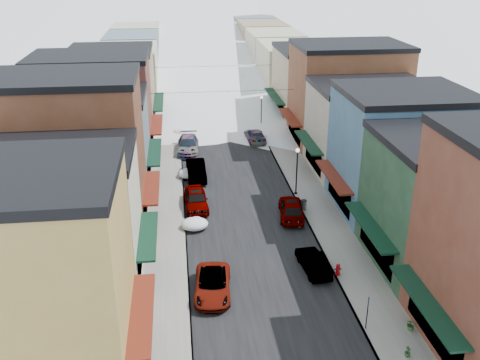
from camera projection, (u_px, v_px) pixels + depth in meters
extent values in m
cube|color=black|center=(212.00, 101.00, 81.24)|extent=(10.00, 160.00, 0.01)
cube|color=gray|center=(168.00, 102.00, 80.48)|extent=(3.20, 160.00, 0.15)
cube|color=gray|center=(255.00, 99.00, 81.94)|extent=(3.20, 160.00, 0.15)
cube|color=slate|center=(178.00, 101.00, 80.65)|extent=(0.10, 160.00, 0.15)
cube|color=slate|center=(245.00, 99.00, 81.77)|extent=(0.10, 160.00, 0.15)
cube|color=gold|center=(24.00, 283.00, 26.43)|extent=(10.00, 8.50, 11.00)
cube|color=black|center=(4.00, 176.00, 24.19)|extent=(10.20, 8.70, 0.50)
cube|color=maroon|center=(142.00, 313.00, 27.94)|extent=(1.20, 7.22, 0.15)
cube|color=beige|center=(59.00, 223.00, 34.59)|extent=(10.00, 8.00, 9.00)
cube|color=black|center=(49.00, 154.00, 32.74)|extent=(10.20, 8.20, 0.50)
cube|color=black|center=(148.00, 235.00, 35.71)|extent=(1.20, 6.80, 0.15)
cube|color=brown|center=(70.00, 158.00, 41.27)|extent=(11.00, 8.00, 12.00)
cube|color=black|center=(59.00, 78.00, 38.84)|extent=(11.20, 8.20, 0.50)
cube|color=maroon|center=(152.00, 187.00, 43.03)|extent=(1.20, 6.80, 0.15)
cube|color=slate|center=(93.00, 144.00, 49.78)|extent=(10.00, 9.00, 8.50)
cube|color=black|center=(88.00, 96.00, 48.03)|extent=(10.20, 9.20, 0.50)
cube|color=black|center=(155.00, 152.00, 50.80)|extent=(1.20, 7.65, 0.15)
cube|color=maroon|center=(94.00, 108.00, 57.51)|extent=(12.00, 9.00, 10.50)
cube|color=black|center=(88.00, 57.00, 55.37)|extent=(12.20, 9.20, 0.50)
cube|color=maroon|center=(157.00, 124.00, 59.04)|extent=(1.20, 7.65, 0.15)
cube|color=#948361|center=(113.00, 91.00, 66.96)|extent=(10.00, 11.00, 9.50)
cube|color=black|center=(109.00, 50.00, 65.01)|extent=(10.20, 11.20, 0.50)
cube|color=black|center=(159.00, 102.00, 68.18)|extent=(1.20, 9.35, 0.15)
cube|color=black|center=(427.00, 304.00, 28.70)|extent=(1.20, 7.65, 0.15)
cube|color=#1E4029|center=(449.00, 205.00, 37.04)|extent=(10.00, 9.00, 9.00)
cube|color=black|center=(460.00, 140.00, 35.20)|extent=(10.20, 9.20, 0.50)
cube|color=black|center=(370.00, 226.00, 36.93)|extent=(1.20, 7.65, 0.15)
cube|color=#3C6789|center=(399.00, 154.00, 45.08)|extent=(10.00, 9.00, 10.00)
cube|color=black|center=(407.00, 93.00, 43.04)|extent=(10.20, 9.20, 0.50)
cube|color=maroon|center=(333.00, 177.00, 45.16)|extent=(1.20, 7.65, 0.15)
cube|color=#B5AA92|center=(368.00, 130.00, 53.66)|extent=(11.00, 9.00, 8.50)
cube|color=black|center=(372.00, 86.00, 51.91)|extent=(11.20, 9.20, 0.50)
cube|color=black|center=(308.00, 142.00, 53.40)|extent=(1.20, 7.65, 0.15)
cube|color=brown|center=(347.00, 96.00, 61.46)|extent=(12.00, 9.00, 11.00)
cube|color=black|center=(351.00, 45.00, 59.22)|extent=(12.20, 9.20, 0.50)
cube|color=maroon|center=(290.00, 117.00, 61.63)|extent=(1.20, 7.65, 0.15)
cube|color=tan|center=(316.00, 85.00, 70.88)|extent=(10.00, 11.00, 9.00)
cube|color=black|center=(318.00, 49.00, 69.04)|extent=(10.20, 11.20, 0.50)
cube|color=black|center=(274.00, 96.00, 70.77)|extent=(1.20, 9.35, 0.15)
cube|color=gray|center=(127.00, 74.00, 80.13)|extent=(9.00, 13.00, 8.00)
cube|color=gray|center=(291.00, 70.00, 82.89)|extent=(9.00, 13.00, 8.00)
cube|color=gray|center=(133.00, 58.00, 92.94)|extent=(9.00, 13.00, 8.00)
cube|color=gray|center=(274.00, 55.00, 95.70)|extent=(9.00, 13.00, 8.00)
cube|color=gray|center=(138.00, 45.00, 105.74)|extent=(9.00, 13.00, 8.00)
cube|color=gray|center=(262.00, 43.00, 108.50)|extent=(9.00, 13.00, 8.00)
cube|color=gray|center=(141.00, 35.00, 118.55)|extent=(9.00, 13.00, 8.00)
cube|color=gray|center=(252.00, 33.00, 121.30)|extent=(9.00, 13.00, 8.00)
cylinder|color=black|center=(223.00, 92.00, 60.54)|extent=(16.40, 0.04, 0.04)
cylinder|color=black|center=(213.00, 66.00, 74.25)|extent=(16.40, 0.04, 0.04)
imported|color=silver|center=(213.00, 285.00, 34.76)|extent=(2.76, 5.17, 1.38)
imported|color=gray|center=(196.00, 199.00, 46.59)|extent=(2.16, 4.95, 1.66)
imported|color=black|center=(196.00, 170.00, 52.84)|extent=(1.93, 5.14, 1.68)
imported|color=#A5A8AD|center=(188.00, 145.00, 59.85)|extent=(2.64, 5.91, 1.68)
imported|color=black|center=(313.00, 262.00, 37.34)|extent=(1.82, 4.27, 1.37)
imported|color=#9B9FA4|center=(291.00, 208.00, 44.92)|extent=(2.66, 5.22, 1.70)
imported|color=black|center=(255.00, 135.00, 63.38)|extent=(2.31, 5.09, 1.44)
imported|color=#93959A|center=(198.00, 96.00, 81.17)|extent=(1.83, 4.01, 1.33)
imported|color=white|center=(219.00, 82.00, 89.85)|extent=(2.77, 5.09, 1.36)
cylinder|color=#B3090E|center=(338.00, 274.00, 36.81)|extent=(0.38, 0.38, 0.11)
cylinder|color=#B3090E|center=(338.00, 270.00, 36.70)|extent=(0.27, 0.27, 0.67)
sphere|color=#B3090E|center=(338.00, 266.00, 36.56)|extent=(0.29, 0.29, 0.29)
cylinder|color=#B3090E|center=(338.00, 269.00, 36.66)|extent=(0.50, 0.11, 0.11)
cylinder|color=black|center=(367.00, 313.00, 31.13)|extent=(0.06, 0.06, 2.19)
cube|color=navy|center=(369.00, 302.00, 30.82)|extent=(0.14, 0.28, 0.40)
cylinder|color=#5C5F62|center=(304.00, 205.00, 46.11)|extent=(0.48, 0.48, 0.84)
cylinder|color=black|center=(304.00, 200.00, 45.94)|extent=(0.52, 0.52, 0.06)
cylinder|color=black|center=(296.00, 193.00, 49.32)|extent=(0.31, 0.31, 0.10)
cylinder|color=black|center=(297.00, 173.00, 48.54)|extent=(0.12, 0.12, 4.09)
sphere|color=white|center=(298.00, 150.00, 47.69)|extent=(0.37, 0.37, 0.37)
cylinder|color=black|center=(261.00, 128.00, 67.82)|extent=(0.29, 0.29, 0.10)
cylinder|color=black|center=(261.00, 114.00, 67.09)|extent=(0.12, 0.12, 3.87)
sphere|color=white|center=(262.00, 97.00, 66.28)|extent=(0.35, 0.35, 0.35)
imported|color=#3A7233|center=(411.00, 325.00, 31.30)|extent=(0.66, 0.60, 0.67)
imported|color=#2C5225|center=(408.00, 352.00, 29.24)|extent=(0.47, 0.47, 0.60)
ellipsoid|color=white|center=(195.00, 224.00, 43.07)|extent=(2.19, 1.86, 0.93)
ellipsoid|color=white|center=(196.00, 220.00, 44.28)|extent=(0.94, 0.84, 0.47)
ellipsoid|color=white|center=(190.00, 173.00, 52.95)|extent=(2.38, 2.02, 1.01)
ellipsoid|color=white|center=(192.00, 171.00, 54.17)|extent=(1.02, 0.92, 0.51)
ellipsoid|color=white|center=(181.00, 132.00, 65.43)|extent=(2.28, 1.93, 0.96)
ellipsoid|color=white|center=(183.00, 131.00, 66.64)|extent=(0.97, 0.88, 0.49)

